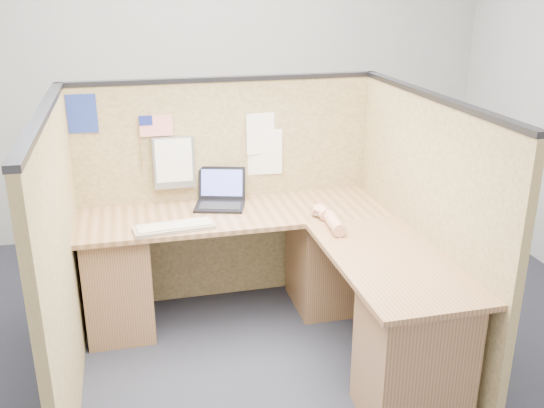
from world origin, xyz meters
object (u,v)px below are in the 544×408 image
object	(u,v)px
laptop	(218,196)
keyboard	(174,227)
l_desk	(279,285)
mouse	(320,213)

from	to	relation	value
laptop	keyboard	size ratio (longest dim) A/B	0.78
laptop	l_desk	bearing A→B (deg)	-48.27
l_desk	laptop	bearing A→B (deg)	115.58
mouse	keyboard	bearing A→B (deg)	-180.00
keyboard	mouse	bearing A→B (deg)	-5.76
laptop	mouse	bearing A→B (deg)	-16.07
keyboard	mouse	distance (m)	0.90
l_desk	mouse	distance (m)	0.51
l_desk	mouse	world-z (taller)	mouse
l_desk	mouse	size ratio (longest dim) A/B	17.13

